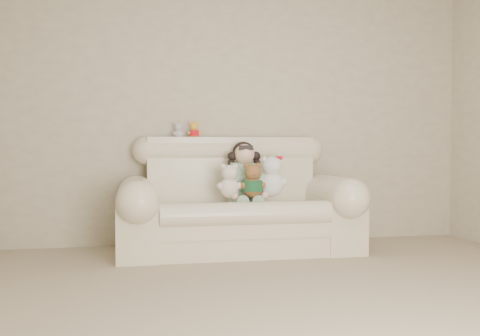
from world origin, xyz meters
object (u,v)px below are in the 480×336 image
(cream_teddy, at_px, (229,178))
(white_cat, at_px, (272,172))
(brown_teddy, at_px, (252,177))
(sofa, at_px, (238,194))
(seated_child, at_px, (244,172))

(cream_teddy, bearing_deg, white_cat, -9.53)
(brown_teddy, distance_m, cream_teddy, 0.20)
(cream_teddy, bearing_deg, sofa, 39.12)
(white_cat, height_order, cream_teddy, white_cat)
(sofa, bearing_deg, seated_child, 46.81)
(sofa, xyz_separation_m, white_cat, (0.28, -0.11, 0.20))
(cream_teddy, bearing_deg, brown_teddy, -18.90)
(sofa, distance_m, seated_child, 0.22)
(white_cat, bearing_deg, cream_teddy, -172.61)
(brown_teddy, xyz_separation_m, white_cat, (0.18, 0.05, 0.04))
(seated_child, distance_m, cream_teddy, 0.29)
(brown_teddy, bearing_deg, seated_child, 102.41)
(brown_teddy, height_order, white_cat, white_cat)
(seated_child, bearing_deg, sofa, -142.00)
(cream_teddy, bearing_deg, seated_child, 36.21)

